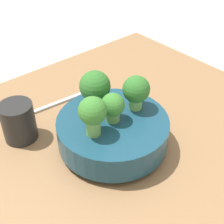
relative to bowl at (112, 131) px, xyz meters
The scene contains 9 objects.
ground_plane 0.09m from the bowl, ahead, with size 6.00×6.00×0.00m, color #ADA89E.
table 0.07m from the bowl, ahead, with size 0.98×0.82×0.05m.
bowl is the anchor object (origin of this frame).
broccoli_floret_left 0.10m from the bowl, behind, with size 0.06×0.06×0.08m.
broccoli_floret_right 0.10m from the bowl, ahead, with size 0.06×0.06×0.09m.
broccoli_floret_center 0.07m from the bowl, ahead, with size 0.05×0.05×0.07m.
broccoli_floret_front 0.10m from the bowl, 98.59° to the right, with size 0.07×0.07×0.08m.
cup 0.21m from the bowl, 47.80° to the right, with size 0.08×0.08×0.09m.
fork 0.22m from the bowl, 90.50° to the right, with size 0.19×0.03×0.01m.
Camera 1 is at (0.32, 0.39, 0.54)m, focal length 50.00 mm.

